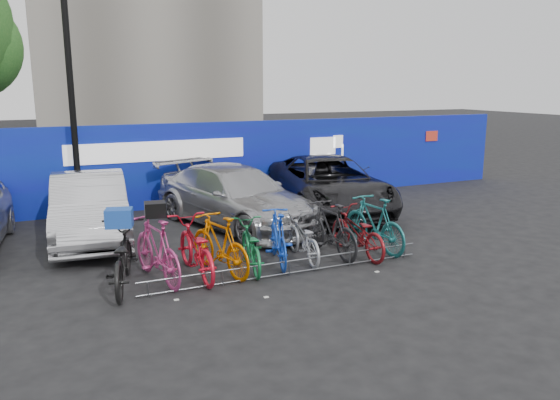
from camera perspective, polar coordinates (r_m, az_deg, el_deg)
ground at (r=10.76m, az=-0.38°, el=-6.90°), size 100.00×100.00×0.00m
hoarding at (r=16.02m, az=-9.03°, el=3.71°), size 22.00×0.18×2.40m
lamppost at (r=14.74m, az=-20.99°, el=10.43°), size 0.25×0.50×6.11m
bike_rack at (r=10.19m, az=0.99°, el=-7.04°), size 5.60×0.03×0.30m
car_1 at (r=13.08m, az=-19.29°, el=-0.74°), size 1.92×4.64×1.49m
car_2 at (r=13.63m, az=-4.66°, el=0.37°), size 3.54×5.48×1.48m
car_3 at (r=15.17m, az=5.08°, el=1.63°), size 3.43×5.80×1.51m
bike_0 at (r=9.85m, az=-16.22°, el=-5.82°), size 1.21×2.22×1.11m
bike_1 at (r=10.02m, az=-12.72°, el=-5.05°), size 0.92×2.06×1.20m
bike_2 at (r=10.16m, az=-8.86°, el=-5.00°), size 0.76×2.07×1.08m
bike_3 at (r=10.24m, az=-6.31°, el=-4.61°), size 1.01×1.98×1.14m
bike_4 at (r=10.45m, az=-3.13°, el=-4.82°), size 0.93×1.85×0.93m
bike_5 at (r=10.72m, az=-0.21°, el=-3.91°), size 0.95×1.88×1.09m
bike_6 at (r=11.00m, az=2.38°, el=-4.01°), size 0.77×1.77×0.90m
bike_7 at (r=11.28m, az=5.30°, el=-3.02°), size 0.68×1.94×1.14m
bike_8 at (r=11.37m, az=8.03°, el=-3.36°), size 0.73×1.91×0.99m
bike_9 at (r=11.75m, az=9.82°, el=-2.43°), size 0.74×2.01×1.18m
cargo_crate at (r=9.66m, az=-16.46°, el=-1.80°), size 0.52×0.44×0.32m
cargo_topcase at (r=9.83m, az=-12.92°, el=-0.98°), size 0.40×0.37×0.26m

